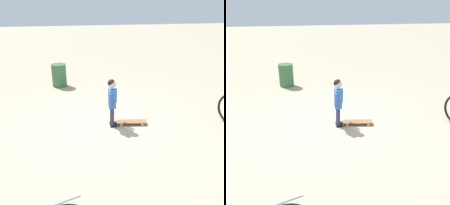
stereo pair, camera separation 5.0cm
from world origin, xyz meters
TOP-DOWN VIEW (x-y plane):
  - ground_plane at (0.00, 0.00)m, footprint 50.00×50.00m
  - child_person at (-0.27, 0.08)m, footprint 0.24×0.36m
  - skateboard at (-0.70, 0.11)m, footprint 0.68×0.29m
  - trash_bin at (0.85, -2.93)m, footprint 0.45×0.45m

SIDE VIEW (x-z plane):
  - ground_plane at x=0.00m, z-range 0.00..0.00m
  - skateboard at x=-0.70m, z-range 0.02..0.10m
  - trash_bin at x=0.85m, z-range 0.00..0.71m
  - child_person at x=-0.27m, z-range 0.13..1.19m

